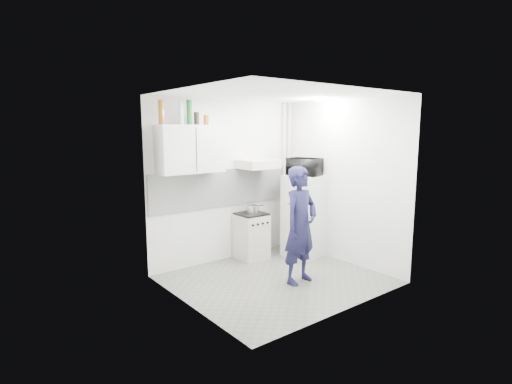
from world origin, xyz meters
TOP-DOWN VIEW (x-y plane):
  - floor at (0.00, 0.00)m, footprint 2.80×2.80m
  - ceiling at (0.00, 0.00)m, footprint 2.80×2.80m
  - wall_back at (0.00, 1.25)m, footprint 2.80×0.00m
  - wall_left at (-1.40, 0.00)m, footprint 0.00×2.60m
  - wall_right at (1.40, 0.00)m, footprint 0.00×2.60m
  - person at (0.21, -0.26)m, footprint 0.65×0.47m
  - stove at (0.31, 1.00)m, footprint 0.46×0.46m
  - fridge at (1.10, 0.56)m, footprint 0.62×0.62m
  - stove_top at (0.31, 1.00)m, footprint 0.44×0.44m
  - saucepan at (0.39, 1.05)m, footprint 0.20×0.20m
  - microwave at (1.10, 0.56)m, footprint 0.60×0.49m
  - bottle_a at (-1.19, 1.07)m, footprint 0.08×0.08m
  - bottle_c at (-0.89, 1.07)m, footprint 0.08×0.08m
  - bottle_d at (-0.75, 1.07)m, footprint 0.08×0.08m
  - canister_a at (-0.64, 1.07)m, footprint 0.07×0.07m
  - canister_b at (-0.47, 1.07)m, footprint 0.08×0.08m
  - upper_cabinet at (-0.75, 1.07)m, footprint 1.00×0.35m
  - range_hood at (0.45, 1.00)m, footprint 0.60×0.50m
  - backsplash at (0.00, 1.24)m, footprint 2.74×0.03m
  - pipe_a at (1.30, 1.17)m, footprint 0.05×0.05m
  - pipe_b at (1.18, 1.17)m, footprint 0.04×0.04m
  - ceiling_spot_fixture at (1.00, 0.20)m, footprint 0.10×0.10m

SIDE VIEW (x-z plane):
  - floor at x=0.00m, z-range 0.00..0.00m
  - stove at x=0.31m, z-range 0.00..0.74m
  - fridge at x=1.10m, z-range 0.00..1.38m
  - stove_top at x=0.31m, z-range 0.74..0.77m
  - person at x=0.21m, z-range 0.00..1.64m
  - saucepan at x=0.39m, z-range 0.77..0.88m
  - backsplash at x=0.00m, z-range 0.90..1.50m
  - wall_left at x=-1.40m, z-range 0.00..2.60m
  - wall_right at x=1.40m, z-range 0.00..2.60m
  - pipe_a at x=1.30m, z-range 0.00..2.60m
  - pipe_b at x=1.18m, z-range 0.00..2.60m
  - wall_back at x=0.00m, z-range -0.10..2.70m
  - microwave at x=1.10m, z-range 1.38..1.67m
  - range_hood at x=0.45m, z-range 1.50..1.64m
  - upper_cabinet at x=-0.75m, z-range 1.50..2.20m
  - canister_b at x=-0.47m, z-range 2.20..2.34m
  - canister_a at x=-0.64m, z-range 2.20..2.38m
  - bottle_c at x=-0.89m, z-range 2.20..2.51m
  - bottle_a at x=-1.19m, z-range 2.20..2.53m
  - bottle_d at x=-0.75m, z-range 2.20..2.55m
  - ceiling_spot_fixture at x=1.00m, z-range 2.56..2.58m
  - ceiling at x=0.00m, z-range 2.60..2.60m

